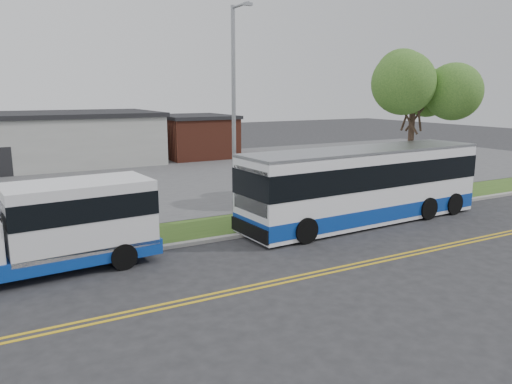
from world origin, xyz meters
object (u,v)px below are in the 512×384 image
tree_east (414,88)px  transit_bus (364,185)px  streetlight_near (234,110)px  shuttle_bus (56,225)px

tree_east → transit_bus: size_ratio=0.66×
tree_east → streetlight_near: size_ratio=0.88×
streetlight_near → transit_bus: 6.96m
tree_east → shuttle_bus: size_ratio=1.04×
tree_east → shuttle_bus: (-18.83, -2.34, -4.60)m
tree_east → streetlight_near: (-11.00, -0.27, -0.97)m
tree_east → streetlight_near: 11.05m
tree_east → shuttle_bus: 19.53m
streetlight_near → tree_east: bearing=1.4°
tree_east → transit_bus: 7.37m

